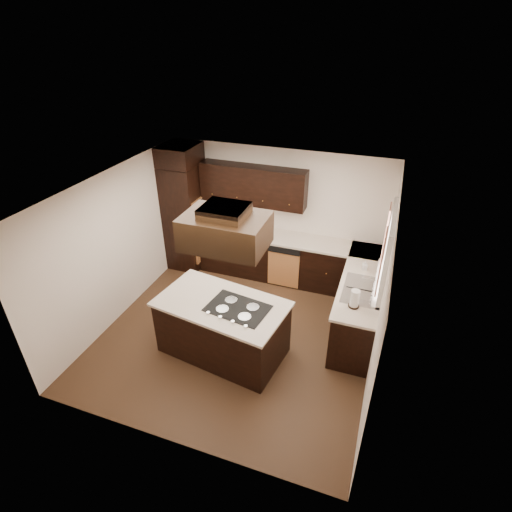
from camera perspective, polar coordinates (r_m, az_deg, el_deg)
name	(u,v)px	position (r m, az deg, el deg)	size (l,w,h in m)	color
floor	(238,333)	(6.70, -2.56, -10.91)	(4.20, 4.20, 0.02)	brown
ceiling	(234,189)	(5.37, -3.19, 9.60)	(4.20, 4.20, 0.02)	white
wall_back	(277,213)	(7.69, 3.07, 6.22)	(4.20, 0.02, 2.50)	white
wall_front	(162,370)	(4.50, -13.30, -15.56)	(4.20, 0.02, 2.50)	white
wall_left	(117,245)	(6.92, -19.27, 1.44)	(0.02, 4.20, 2.50)	white
wall_right	(383,297)	(5.61, 17.66, -5.60)	(0.02, 4.20, 2.50)	white
oven_column	(186,217)	(8.07, -10.03, 5.53)	(0.65, 0.75, 2.12)	black
wall_oven_face	(201,217)	(7.89, -7.82, 5.59)	(0.05, 0.62, 0.78)	#C87D45
base_cabinets_back	(273,257)	(7.80, 2.49, -0.13)	(2.93, 0.60, 0.88)	black
base_cabinets_right	(359,302)	(6.82, 14.56, -6.36)	(0.60, 2.40, 0.88)	black
countertop_back	(274,236)	(7.56, 2.53, 2.80)	(2.93, 0.63, 0.04)	beige
countertop_right	(362,279)	(6.56, 14.95, -3.13)	(0.63, 2.40, 0.04)	beige
upper_cabinets	(253,185)	(7.44, -0.44, 10.06)	(2.00, 0.34, 0.72)	black
dishwasher_front	(283,269)	(7.51, 3.94, -1.90)	(0.60, 0.05, 0.72)	#C87D45
window_frame	(387,251)	(5.87, 18.27, 0.67)	(0.06, 1.32, 1.12)	silver
window_pane	(390,251)	(5.87, 18.54, 0.62)	(0.00, 1.20, 1.00)	white
curtain_left	(381,262)	(5.48, 17.46, -0.85)	(0.02, 0.34, 0.90)	beige
curtain_right	(386,234)	(6.22, 18.04, 2.99)	(0.02, 0.34, 0.90)	beige
sink_rim	(361,290)	(6.25, 14.75, -4.67)	(0.52, 0.84, 0.01)	silver
island	(223,328)	(6.12, -4.77, -10.25)	(1.81, 0.98, 0.88)	black
island_top	(221,304)	(5.83, -4.97, -6.84)	(1.87, 1.05, 0.04)	beige
cooktop	(238,308)	(5.69, -2.64, -7.45)	(0.85, 0.57, 0.01)	black
range_hood	(225,231)	(5.01, -4.39, 3.56)	(1.05, 0.72, 0.42)	black
hood_duct	(225,211)	(4.89, -4.52, 6.42)	(0.55, 0.50, 0.13)	black
blender_base	(225,226)	(7.79, -4.50, 4.23)	(0.15, 0.15, 0.10)	silver
blender_pitcher	(224,218)	(7.72, -4.55, 5.42)	(0.13, 0.13, 0.26)	silver
spice_rack	(236,224)	(7.66, -2.92, 4.54)	(0.34, 0.09, 0.29)	black
mixing_bowl	(211,224)	(7.95, -6.48, 4.50)	(0.24, 0.24, 0.06)	silver
soap_bottle	(365,265)	(6.71, 15.30, -1.30)	(0.07, 0.08, 0.16)	silver
paper_towel	(355,299)	(5.81, 13.91, -5.96)	(0.13, 0.13, 0.28)	silver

